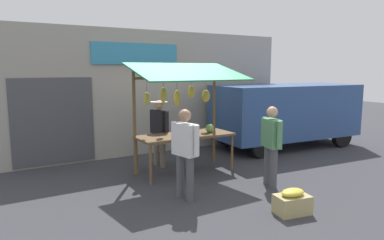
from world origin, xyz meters
The scene contains 8 objects.
ground_plane centered at (0.00, 0.00, 0.00)m, with size 40.00×40.00×0.00m, color #38383D.
street_backdrop centered at (0.05, -2.20, 1.70)m, with size 9.00×0.30×3.40m.
market_stall centered at (-0.02, -0.03, 1.54)m, with size 2.50×1.46×2.50m.
vendor_with_sunhat centered at (0.29, -0.75, 0.95)m, with size 0.42×0.69×1.62m.
shopper_in_striped_shirt centered at (0.84, 1.46, 0.96)m, with size 0.32×0.69×1.65m.
shopper_with_ponytail centered at (-0.99, 1.73, 0.94)m, with size 0.34×0.67×1.63m.
parked_van centered at (-3.79, -0.80, 1.12)m, with size 4.54×2.22×1.88m.
produce_crate_near centered at (-0.35, 2.93, 0.19)m, with size 0.62×0.46×0.42m.
Camera 1 is at (3.86, 6.79, 2.36)m, focal length 32.73 mm.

